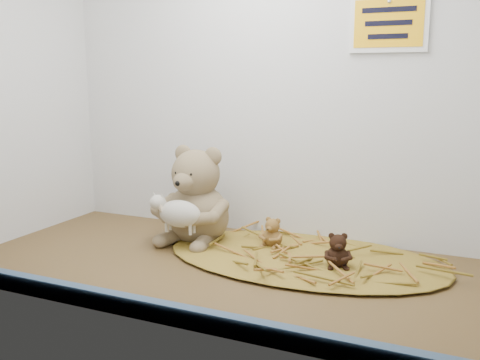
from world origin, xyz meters
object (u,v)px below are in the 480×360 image
at_px(main_teddy, 197,194).
at_px(mini_teddy_brown, 338,249).
at_px(toy_lamb, 180,214).
at_px(mini_teddy_tan, 273,231).

distance_m(main_teddy, mini_teddy_brown, 0.40).
xyz_separation_m(main_teddy, mini_teddy_brown, (0.39, -0.07, -0.07)).
height_order(toy_lamb, mini_teddy_brown, toy_lamb).
bearing_deg(mini_teddy_tan, toy_lamb, -146.21).
bearing_deg(main_teddy, toy_lamb, -85.06).
xyz_separation_m(mini_teddy_tan, mini_teddy_brown, (0.18, -0.08, 0.00)).
bearing_deg(main_teddy, mini_teddy_brown, -4.89).
bearing_deg(toy_lamb, main_teddy, 90.00).
relative_size(mini_teddy_tan, mini_teddy_brown, 0.95).
bearing_deg(toy_lamb, mini_teddy_tan, 26.41).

